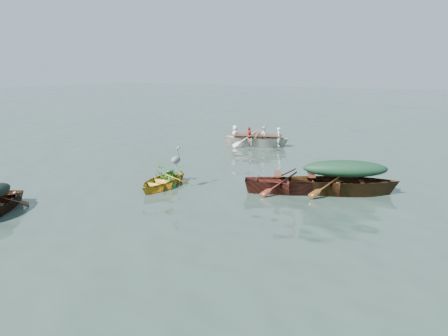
% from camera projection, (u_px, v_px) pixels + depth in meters
% --- Properties ---
extents(ground, '(140.00, 140.00, 0.00)m').
position_uv_depth(ground, '(192.00, 212.00, 11.88)').
color(ground, '#2E4138').
rests_on(ground, ground).
extents(yellow_dinghy, '(1.54, 2.89, 0.72)m').
position_uv_depth(yellow_dinghy, '(161.00, 187.00, 14.27)').
color(yellow_dinghy, gold).
rests_on(yellow_dinghy, ground).
extents(green_tarp_boat, '(4.81, 3.36, 1.10)m').
position_uv_depth(green_tarp_boat, '(344.00, 194.00, 13.53)').
color(green_tarp_boat, '#4E2E12').
rests_on(green_tarp_boat, ground).
extents(open_wooden_boat, '(4.40, 3.06, 0.98)m').
position_uv_depth(open_wooden_boat, '(294.00, 193.00, 13.66)').
color(open_wooden_boat, maroon).
rests_on(open_wooden_boat, ground).
extents(rowed_boat, '(4.65, 2.84, 1.07)m').
position_uv_depth(rowed_boat, '(256.00, 146.00, 21.49)').
color(rowed_boat, white).
rests_on(rowed_boat, ground).
extents(green_tarp_cover, '(2.65, 1.85, 0.52)m').
position_uv_depth(green_tarp_cover, '(345.00, 168.00, 13.34)').
color(green_tarp_cover, '#14311E').
rests_on(green_tarp_cover, green_tarp_boat).
extents(thwart_benches, '(2.26, 1.65, 0.04)m').
position_uv_depth(thwart_benches, '(294.00, 177.00, 13.54)').
color(thwart_benches, '#4B2311').
rests_on(thwart_benches, open_wooden_boat).
extents(heron, '(0.33, 0.43, 0.92)m').
position_uv_depth(heron, '(176.00, 164.00, 13.91)').
color(heron, gray).
rests_on(heron, yellow_dinghy).
extents(dinghy_weeds, '(0.81, 0.98, 0.60)m').
position_uv_depth(dinghy_weeds, '(170.00, 164.00, 14.60)').
color(dinghy_weeds, '#1D5F19').
rests_on(dinghy_weeds, yellow_dinghy).
extents(rowers, '(3.35, 2.24, 0.76)m').
position_uv_depth(rowers, '(257.00, 128.00, 21.28)').
color(rowers, silver).
rests_on(rowers, rowed_boat).
extents(oars, '(1.48, 2.64, 0.06)m').
position_uv_depth(oars, '(257.00, 135.00, 21.36)').
color(oars, brown).
rests_on(oars, rowed_boat).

